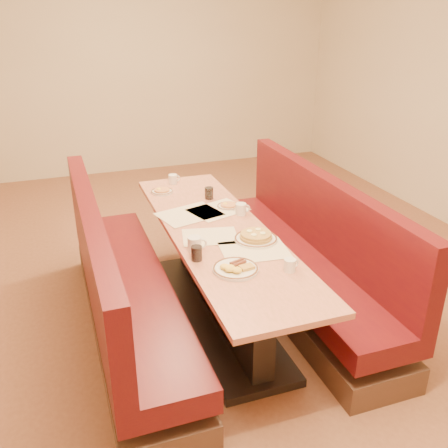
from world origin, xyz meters
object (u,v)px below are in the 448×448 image
object	(u,v)px
diner_table	(218,275)
eggs_plate	(235,268)
pancake_plate	(256,237)
booth_right	(305,261)
coffee_mug_d	(173,179)
coffee_mug_b	(195,244)
coffee_mug_c	(241,209)
soda_tumbler_near	(197,253)
coffee_mug_a	(290,265)
booth_left	(122,294)
soda_tumbler_mid	(209,193)

from	to	relation	value
diner_table	eggs_plate	distance (m)	0.73
pancake_plate	booth_right	bearing A→B (deg)	25.07
pancake_plate	coffee_mug_d	size ratio (longest dim) A/B	2.71
eggs_plate	coffee_mug_b	distance (m)	0.38
booth_right	coffee_mug_c	world-z (taller)	booth_right
booth_right	coffee_mug_b	distance (m)	1.11
pancake_plate	eggs_plate	distance (m)	0.46
diner_table	coffee_mug_d	distance (m)	1.18
soda_tumbler_near	coffee_mug_a	bearing A→B (deg)	-33.03
diner_table	eggs_plate	size ratio (longest dim) A/B	8.74
diner_table	booth_left	size ratio (longest dim) A/B	1.00
booth_left	eggs_plate	bearing A→B (deg)	-43.70
pancake_plate	coffee_mug_d	xyz separation A→B (m)	(-0.25, 1.35, 0.02)
coffee_mug_a	booth_right	bearing A→B (deg)	43.24
eggs_plate	coffee_mug_c	size ratio (longest dim) A/B	2.41
booth_left	pancake_plate	world-z (taller)	booth_left
coffee_mug_b	soda_tumbler_mid	size ratio (longest dim) A/B	1.32
pancake_plate	soda_tumbler_near	xyz separation A→B (m)	(-0.47, -0.14, 0.02)
coffee_mug_c	pancake_plate	bearing A→B (deg)	-97.49
booth_right	soda_tumbler_mid	xyz separation A→B (m)	(-0.60, 0.63, 0.44)
pancake_plate	coffee_mug_a	bearing A→B (deg)	-86.05
booth_right	eggs_plate	size ratio (longest dim) A/B	8.74
diner_table	coffee_mug_a	size ratio (longest dim) A/B	23.75
booth_right	pancake_plate	world-z (taller)	booth_right
booth_left	coffee_mug_b	distance (m)	0.70
coffee_mug_a	eggs_plate	bearing A→B (deg)	149.37
pancake_plate	coffee_mug_d	bearing A→B (deg)	100.34
diner_table	soda_tumbler_mid	world-z (taller)	soda_tumbler_mid
coffee_mug_c	coffee_mug_a	bearing A→B (deg)	-91.10
coffee_mug_c	soda_tumbler_mid	distance (m)	0.43
diner_table	soda_tumbler_mid	size ratio (longest dim) A/B	25.25
booth_right	soda_tumbler_mid	world-z (taller)	booth_right
coffee_mug_d	booth_right	bearing A→B (deg)	-64.69
diner_table	booth_left	world-z (taller)	booth_left
coffee_mug_c	eggs_plate	bearing A→B (deg)	-112.15
diner_table	coffee_mug_c	distance (m)	0.54
booth_left	soda_tumbler_near	size ratio (longest dim) A/B	25.72
booth_right	eggs_plate	distance (m)	1.10
diner_table	eggs_plate	world-z (taller)	eggs_plate
coffee_mug_b	coffee_mug_c	xyz separation A→B (m)	(0.51, 0.48, -0.00)
eggs_plate	soda_tumbler_near	bearing A→B (deg)	130.49
pancake_plate	soda_tumbler_mid	bearing A→B (deg)	93.72
eggs_plate	soda_tumbler_mid	bearing A→B (deg)	79.50
diner_table	coffee_mug_d	world-z (taller)	coffee_mug_d
booth_left	coffee_mug_c	distance (m)	1.11
diner_table	coffee_mug_d	xyz separation A→B (m)	(-0.06, 1.10, 0.42)
diner_table	booth_left	xyz separation A→B (m)	(-0.73, 0.00, -0.01)
booth_left	coffee_mug_b	size ratio (longest dim) A/B	19.10
coffee_mug_d	soda_tumbler_mid	size ratio (longest dim) A/B	1.13
pancake_plate	coffee_mug_c	bearing A→B (deg)	81.04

